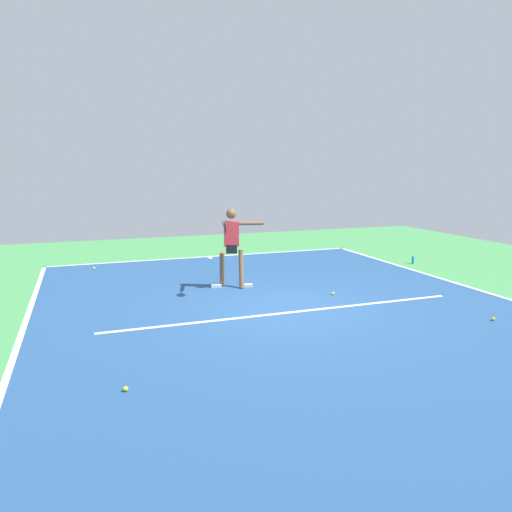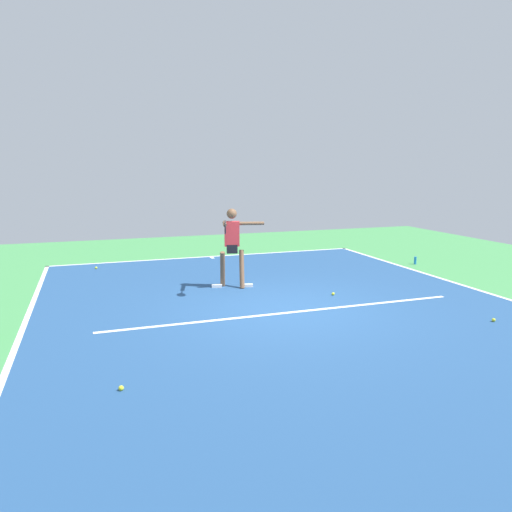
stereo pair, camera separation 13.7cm
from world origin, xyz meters
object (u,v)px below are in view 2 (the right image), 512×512
tennis_ball_by_baseline (333,294)px  tennis_ball_far_corner (223,266)px  tennis_ball_near_player (121,388)px  tennis_ball_by_sideline (494,320)px  tennis_player (232,242)px  water_bottle (415,260)px  tennis_ball_near_service_line (96,268)px

tennis_ball_by_baseline → tennis_ball_far_corner: 4.07m
tennis_ball_near_player → tennis_ball_by_baseline: size_ratio=1.00×
tennis_ball_by_sideline → tennis_player: bearing=-46.9°
tennis_ball_by_sideline → tennis_ball_far_corner: size_ratio=1.00×
tennis_ball_far_corner → tennis_ball_by_baseline: bearing=110.8°
tennis_ball_near_player → tennis_ball_far_corner: bearing=-114.8°
tennis_ball_by_sideline → water_bottle: water_bottle is taller
tennis_player → tennis_ball_far_corner: size_ratio=28.11×
water_bottle → tennis_player: bearing=9.2°
tennis_ball_by_baseline → tennis_ball_far_corner: same height
tennis_player → tennis_ball_near_player: 5.53m
tennis_ball_near_service_line → tennis_ball_far_corner: bearing=166.0°
tennis_ball_near_player → tennis_ball_far_corner: 7.77m
tennis_ball_near_service_line → tennis_ball_by_baseline: 6.72m
tennis_ball_by_baseline → water_bottle: 4.55m
tennis_ball_by_sideline → water_bottle: 5.35m
tennis_ball_near_service_line → water_bottle: 9.06m
tennis_ball_near_player → tennis_ball_near_service_line: 7.91m
tennis_player → tennis_ball_by_sideline: size_ratio=28.11×
tennis_ball_far_corner → water_bottle: (-5.35, 1.47, 0.08)m
tennis_player → tennis_ball_by_baseline: (-1.88, 1.39, -1.04)m
tennis_ball_far_corner → tennis_ball_near_service_line: bearing=-14.0°
tennis_ball_near_service_line → tennis_player: bearing=132.3°
water_bottle → tennis_ball_by_sideline: bearing=67.6°
tennis_ball_by_baseline → tennis_ball_far_corner: size_ratio=1.00×
tennis_ball_near_player → tennis_ball_far_corner: size_ratio=1.00×
tennis_player → tennis_ball_by_baseline: bearing=157.8°
tennis_ball_near_player → tennis_ball_by_sideline: bearing=-174.5°
tennis_ball_by_baseline → water_bottle: water_bottle is taller
tennis_ball_near_service_line → tennis_ball_by_baseline: same height
tennis_ball_by_baseline → water_bottle: size_ratio=0.30×
tennis_ball_by_sideline → tennis_ball_near_service_line: same height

